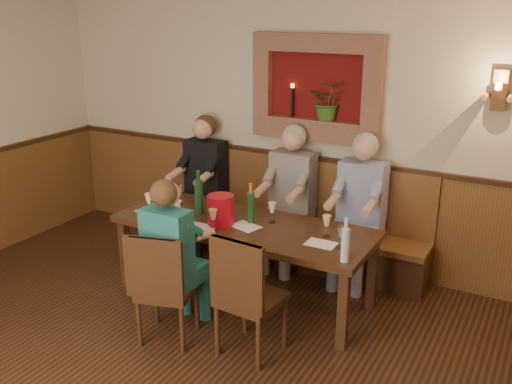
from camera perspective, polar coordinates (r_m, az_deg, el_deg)
room_shell at (r=3.46m, az=-16.94°, el=4.74°), size 6.04×6.04×2.82m
wainscoting at (r=3.96m, az=-15.16°, el=-13.87°), size 6.02×6.02×1.15m
wall_niche at (r=5.78m, az=6.32°, el=9.80°), size 1.36×0.30×1.06m
wall_sconce at (r=5.34m, az=23.16°, el=9.24°), size 0.25×0.20×0.35m
dining_table at (r=5.23m, az=-1.23°, el=-3.88°), size 2.40×0.90×0.75m
bench at (r=6.14m, az=3.22°, el=-3.96°), size 3.00×0.45×1.11m
chair_near_left at (r=4.82m, az=-8.86°, el=-11.39°), size 0.53×0.53×0.96m
chair_near_right at (r=4.59m, az=-0.61°, el=-12.52°), size 0.49×0.49×1.03m
person_bench_left at (r=6.43m, az=-5.43°, el=-0.14°), size 0.45×0.55×1.50m
person_bench_mid at (r=5.92m, az=3.27°, el=-1.74°), size 0.45×0.55×1.50m
person_bench_right at (r=5.66m, az=10.13°, el=-3.00°), size 0.45×0.55×1.49m
person_chair_front at (r=4.79m, az=-8.06°, el=-7.72°), size 0.40×0.49×1.37m
spittoon_bucket at (r=5.14m, az=-3.56°, el=-1.80°), size 0.32×0.32×0.27m
wine_bottle_green_a at (r=5.17m, az=-0.53°, el=-1.47°), size 0.08×0.08×0.37m
wine_bottle_green_b at (r=5.40m, az=-5.74°, el=-0.41°), size 0.10×0.10×0.43m
water_bottle at (r=4.45m, az=8.92°, el=-5.16°), size 0.08×0.08×0.36m
tasting_sheet_a at (r=5.57m, az=-10.15°, el=-1.93°), size 0.36×0.29×0.00m
tasting_sheet_b at (r=5.13m, az=-1.07°, el=-3.45°), size 0.30×0.25×0.00m
tasting_sheet_c at (r=4.80m, az=6.52°, el=-5.16°), size 0.25×0.18×0.00m
tasting_sheet_d at (r=5.12m, az=-5.48°, el=-3.55°), size 0.27×0.20×0.00m
wine_glass_0 at (r=5.70m, az=-7.65°, el=-0.33°), size 0.08×0.08×0.19m
wine_glass_1 at (r=4.92m, az=7.07°, el=-3.38°), size 0.08×0.08×0.19m
wine_glass_2 at (r=5.36m, az=-2.79°, el=-1.41°), size 0.08×0.08×0.19m
wine_glass_3 at (r=5.52m, az=-10.66°, el=-1.10°), size 0.08×0.08×0.19m
wine_glass_4 at (r=5.28m, az=-7.81°, el=-1.87°), size 0.08×0.08×0.19m
wine_glass_5 at (r=5.10m, az=-3.33°, el=-2.48°), size 0.08×0.08×0.19m
wine_glass_6 at (r=5.03m, az=-4.30°, el=-2.77°), size 0.08×0.08×0.19m
wine_glass_7 at (r=4.70m, az=8.49°, el=-4.48°), size 0.08×0.08×0.19m
wine_glass_8 at (r=5.19m, az=1.64°, el=-2.05°), size 0.08×0.08×0.19m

